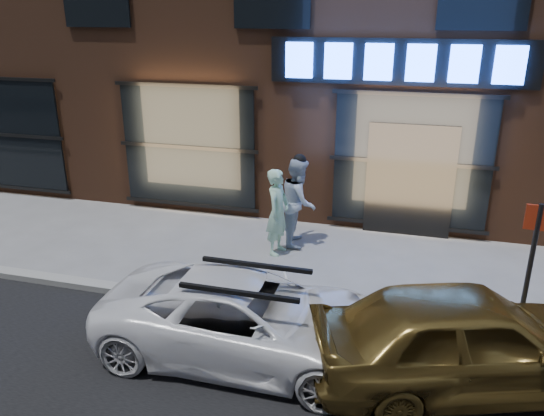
{
  "coord_description": "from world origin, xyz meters",
  "views": [
    {
      "loc": [
        0.0,
        -7.05,
        4.55
      ],
      "look_at": [
        -2.36,
        1.6,
        1.2
      ],
      "focal_mm": 35.0,
      "sensor_mm": 36.0,
      "label": 1
    }
  ],
  "objects_px": {
    "man_cap": "(299,201)",
    "sign_post": "(530,264)",
    "white_suv": "(248,319)",
    "gold_sedan": "(469,339)",
    "man_bowtie": "(278,212)"
  },
  "relations": [
    {
      "from": "white_suv",
      "to": "sign_post",
      "type": "distance_m",
      "value": 3.91
    },
    {
      "from": "man_bowtie",
      "to": "man_cap",
      "type": "distance_m",
      "value": 0.66
    },
    {
      "from": "man_cap",
      "to": "sign_post",
      "type": "bearing_deg",
      "value": -135.0
    },
    {
      "from": "man_cap",
      "to": "white_suv",
      "type": "height_order",
      "value": "man_cap"
    },
    {
      "from": "white_suv",
      "to": "sign_post",
      "type": "height_order",
      "value": "sign_post"
    },
    {
      "from": "man_bowtie",
      "to": "man_cap",
      "type": "bearing_deg",
      "value": -17.15
    },
    {
      "from": "sign_post",
      "to": "gold_sedan",
      "type": "bearing_deg",
      "value": -121.56
    },
    {
      "from": "man_cap",
      "to": "gold_sedan",
      "type": "xyz_separation_m",
      "value": [
        3.04,
        -3.82,
        -0.22
      ]
    },
    {
      "from": "man_bowtie",
      "to": "gold_sedan",
      "type": "xyz_separation_m",
      "value": [
        3.33,
        -3.23,
        -0.18
      ]
    },
    {
      "from": "man_cap",
      "to": "white_suv",
      "type": "distance_m",
      "value": 3.96
    },
    {
      "from": "man_cap",
      "to": "sign_post",
      "type": "xyz_separation_m",
      "value": [
        3.82,
        -2.76,
        0.42
      ]
    },
    {
      "from": "man_bowtie",
      "to": "white_suv",
      "type": "height_order",
      "value": "man_bowtie"
    },
    {
      "from": "man_cap",
      "to": "white_suv",
      "type": "bearing_deg",
      "value": 173.38
    },
    {
      "from": "man_cap",
      "to": "gold_sedan",
      "type": "height_order",
      "value": "man_cap"
    },
    {
      "from": "white_suv",
      "to": "gold_sedan",
      "type": "height_order",
      "value": "gold_sedan"
    }
  ]
}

